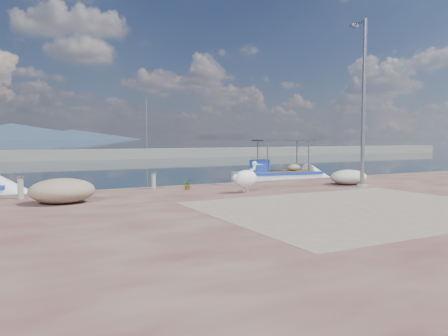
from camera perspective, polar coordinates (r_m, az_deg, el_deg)
ground at (r=15.37m, az=6.59°, el=-5.72°), size 1400.00×1400.00×0.00m
quay at (r=10.98m, az=24.66°, el=-8.66°), size 44.00×22.00×0.50m
quay_patch at (r=13.62m, az=17.27°, el=-4.98°), size 9.00×7.00×0.01m
breakwater at (r=53.25m, az=-18.31°, el=1.66°), size 120.00×2.20×7.50m
mountains at (r=662.69m, az=-26.47°, el=4.18°), size 370.00×280.00×22.00m
boat_right at (r=26.25m, az=7.55°, el=-1.20°), size 6.21×2.94×2.87m
pelican at (r=16.48m, az=2.94°, el=-1.31°), size 1.26×0.80×1.20m
lamp_post at (r=19.38m, az=17.71°, el=7.40°), size 0.44×0.96×7.00m
bollard_near at (r=17.94m, az=-9.18°, el=-1.53°), size 0.23×0.23×0.69m
bollard_far at (r=16.41m, az=-25.05°, el=-2.17°), size 0.26×0.26×0.79m
potted_plant at (r=17.54m, az=-4.73°, el=-2.17°), size 0.46×0.43×0.42m
net_pile_d at (r=20.19m, az=15.97°, el=-1.15°), size 1.76×1.32×0.66m
net_pile_b at (r=14.80m, az=-20.38°, el=-2.80°), size 2.05×1.59×0.80m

